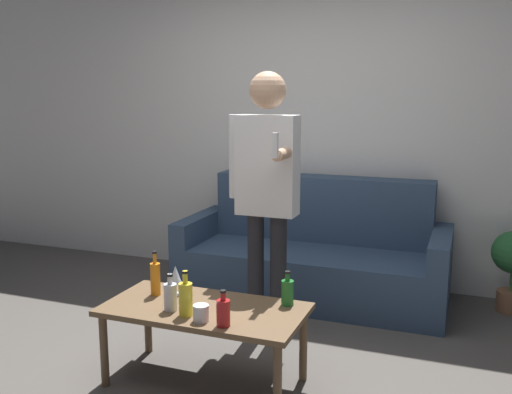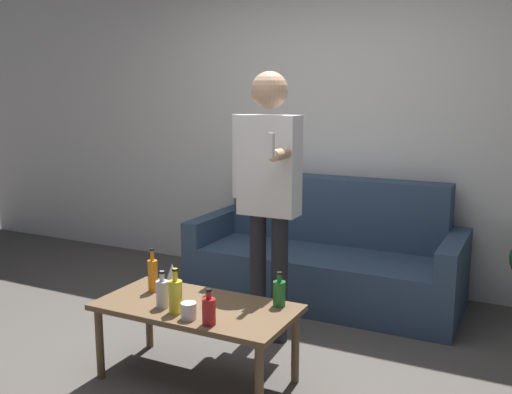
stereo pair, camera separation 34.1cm
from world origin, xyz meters
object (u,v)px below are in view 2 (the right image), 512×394
at_px(couch, 326,258).
at_px(bottle_orange, 209,310).
at_px(person_standing_front, 268,182).
at_px(coffee_table, 196,313).

height_order(couch, bottle_orange, couch).
height_order(bottle_orange, person_standing_front, person_standing_front).
bearing_deg(coffee_table, bottle_orange, -43.99).
bearing_deg(person_standing_front, coffee_table, -99.82).
relative_size(coffee_table, person_standing_front, 0.64).
relative_size(couch, person_standing_front, 1.19).
xyz_separation_m(couch, bottle_orange, (0.01, -1.75, 0.19)).
distance_m(bottle_orange, person_standing_front, 1.00).
xyz_separation_m(coffee_table, person_standing_front, (0.11, 0.66, 0.63)).
relative_size(bottle_orange, person_standing_front, 0.11).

